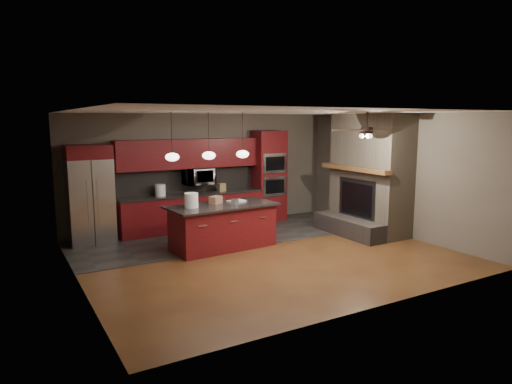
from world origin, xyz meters
TOP-DOWN VIEW (x-y plane):
  - ground at (0.00, 0.00)m, footprint 7.00×7.00m
  - ceiling at (0.00, 0.00)m, footprint 7.00×6.00m
  - back_wall at (0.00, 3.00)m, footprint 7.00×0.02m
  - right_wall at (3.50, 0.00)m, footprint 0.02×6.00m
  - left_wall at (-3.50, 0.00)m, footprint 0.02×6.00m
  - slate_tile_patch at (0.00, 1.80)m, footprint 7.00×2.40m
  - fireplace_column at (3.04, 0.40)m, footprint 1.30×2.10m
  - back_cabinetry at (-0.48, 2.74)m, footprint 3.59×0.64m
  - oven_tower at (1.70, 2.69)m, footprint 0.80×0.63m
  - microwave at (-0.27, 2.75)m, footprint 0.73×0.41m
  - refrigerator at (-2.84, 2.62)m, footprint 0.92×0.75m
  - kitchen_island at (-0.54, 0.86)m, footprint 2.31×1.18m
  - white_bucket at (-1.21, 0.89)m, footprint 0.31×0.31m
  - paint_can at (-0.30, 0.76)m, footprint 0.21×0.21m
  - paint_tray at (-0.14, 1.02)m, footprint 0.40×0.31m
  - cardboard_box at (-0.61, 1.04)m, footprint 0.30×0.27m
  - counter_bucket at (-1.26, 2.70)m, footprint 0.26×0.26m
  - counter_box at (0.30, 2.65)m, footprint 0.19×0.15m
  - pendant_left at (-1.65, 0.70)m, footprint 0.26×0.26m
  - pendant_center at (-0.90, 0.70)m, footprint 0.26×0.26m
  - pendant_right at (-0.15, 0.70)m, footprint 0.26×0.26m
  - ceiling_fan at (1.80, -0.80)m, footprint 1.27×1.33m

SIDE VIEW (x-z plane):
  - ground at x=0.00m, z-range 0.00..0.00m
  - slate_tile_patch at x=0.00m, z-range 0.00..0.01m
  - kitchen_island at x=-0.54m, z-range 0.00..0.92m
  - back_cabinetry at x=-0.48m, z-range -0.21..1.99m
  - paint_tray at x=-0.14m, z-range 0.92..0.96m
  - paint_can at x=-0.30m, z-range 0.92..1.03m
  - counter_box at x=0.30m, z-range 0.90..1.09m
  - cardboard_box at x=-0.61m, z-range 0.92..1.08m
  - counter_bucket at x=-1.26m, z-range 0.90..1.17m
  - white_bucket at x=-1.21m, z-range 0.92..1.21m
  - refrigerator at x=-2.84m, z-range 0.00..2.14m
  - oven_tower at x=1.70m, z-range 0.00..2.38m
  - fireplace_column at x=3.04m, z-range -0.10..2.70m
  - microwave at x=-0.27m, z-range 1.05..1.55m
  - back_wall at x=0.00m, z-range 0.00..2.80m
  - right_wall at x=3.50m, z-range 0.00..2.80m
  - left_wall at x=-3.50m, z-range 0.00..2.80m
  - pendant_left at x=-1.65m, z-range 1.51..2.42m
  - pendant_center at x=-0.90m, z-range 1.51..2.42m
  - pendant_right at x=-0.15m, z-range 1.51..2.42m
  - ceiling_fan at x=1.80m, z-range 2.25..2.66m
  - ceiling at x=0.00m, z-range 2.79..2.81m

